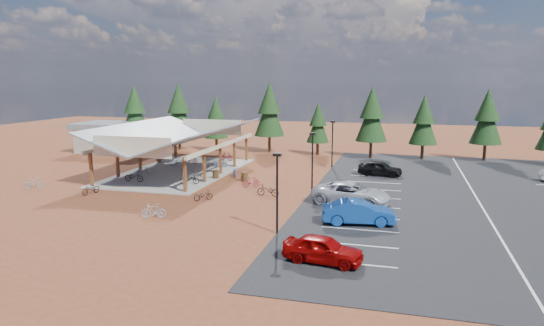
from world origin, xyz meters
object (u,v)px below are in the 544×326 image
object	(u,v)px
car_1	(359,212)
bike_0	(134,177)
bike_4	(190,179)
bike_14	(235,172)
bike_16	(268,190)
bike_6	(220,163)
car_4	(380,168)
bike_7	(227,156)
bike_15	(251,182)
bike_3	(191,159)
bike_9	(34,183)
bike_12	(203,195)
bike_13	(154,211)
trash_bin_0	(216,175)
car_0	(323,249)
lamp_post_0	(277,188)
lamp_post_1	(312,158)
trash_bin_1	(244,177)
bike_pavilion	(178,136)
bike_5	(196,175)
car_2	(351,193)
lamp_post_2	(332,141)
bike_1	(144,170)
outbuilding	(120,137)
bike_2	(179,162)
bike_8	(91,189)

from	to	relation	value
car_1	bike_0	bearing A→B (deg)	60.22
bike_4	bike_14	xyz separation A→B (m)	(2.75, 4.59, -0.08)
bike_16	car_1	bearing A→B (deg)	58.80
bike_6	car_1	distance (m)	23.97
bike_14	car_4	xyz separation A→B (m)	(13.97, 4.35, 0.30)
bike_7	bike_15	bearing A→B (deg)	-136.17
bike_3	bike_14	size ratio (longest dim) A/B	0.95
bike_9	bike_12	distance (m)	16.30
bike_13	bike_3	bearing A→B (deg)	-179.18
trash_bin_0	car_0	bearing A→B (deg)	-54.12
bike_6	car_0	world-z (taller)	car_0
lamp_post_0	lamp_post_1	size ratio (longest dim) A/B	1.00
trash_bin_1	bike_3	world-z (taller)	bike_3
bike_pavilion	bike_5	bearing A→B (deg)	-45.77
bike_13	car_2	world-z (taller)	car_2
lamp_post_1	bike_13	size ratio (longest dim) A/B	2.93
bike_3	bike_9	xyz separation A→B (m)	(-8.38, -14.96, -0.14)
lamp_post_2	bike_13	world-z (taller)	lamp_post_2
bike_5	bike_1	bearing A→B (deg)	81.17
outbuilding	bike_15	size ratio (longest dim) A/B	7.07
bike_7	bike_9	xyz separation A→B (m)	(-11.49, -18.18, -0.14)
bike_2	bike_6	size ratio (longest dim) A/B	1.00
lamp_post_2	car_2	distance (m)	16.14
bike_1	car_2	xyz separation A→B (m)	(21.45, -5.97, 0.33)
bike_pavilion	bike_16	size ratio (longest dim) A/B	10.15
bike_7	bike_4	bearing A→B (deg)	-160.03
bike_1	bike_16	distance (m)	15.33
bike_pavilion	bike_5	xyz separation A→B (m)	(3.51, -3.60, -3.27)
bike_13	bike_15	xyz separation A→B (m)	(3.59, 11.34, -0.06)
bike_6	bike_13	xyz separation A→B (m)	(2.68, -19.55, -0.05)
bike_4	bike_6	xyz separation A→B (m)	(-0.53, 8.94, 0.02)
lamp_post_2	bike_1	xyz separation A→B (m)	(-17.69, -9.58, -2.42)
bike_6	trash_bin_0	bearing A→B (deg)	-156.72
trash_bin_1	bike_15	world-z (taller)	bike_15
bike_pavilion	car_0	xyz separation A→B (m)	(18.62, -21.19, -3.05)
lamp_post_0	lamp_post_1	xyz separation A→B (m)	(0.00, 12.00, 0.00)
lamp_post_2	car_0	distance (m)	28.51
bike_1	bike_2	world-z (taller)	bike_2
bike_pavilion	car_2	xyz separation A→B (m)	(18.76, -8.55, -2.94)
bike_pavilion	bike_16	xyz separation A→B (m)	(11.77, -7.66, -3.32)
lamp_post_0	car_2	bearing A→B (deg)	66.00
trash_bin_0	trash_bin_1	distance (m)	3.02
car_4	lamp_post_2	bearing A→B (deg)	64.88
car_1	car_4	size ratio (longest dim) A/B	1.12
bike_5	lamp_post_1	bearing A→B (deg)	-96.33
lamp_post_2	car_4	bearing A→B (deg)	-32.87
bike_8	lamp_post_1	bearing A→B (deg)	29.71
outbuilding	trash_bin_0	bearing A→B (deg)	-35.11
bike_8	bike_9	xyz separation A→B (m)	(-6.27, 0.55, -0.00)
bike_9	bike_6	bearing A→B (deg)	-85.06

